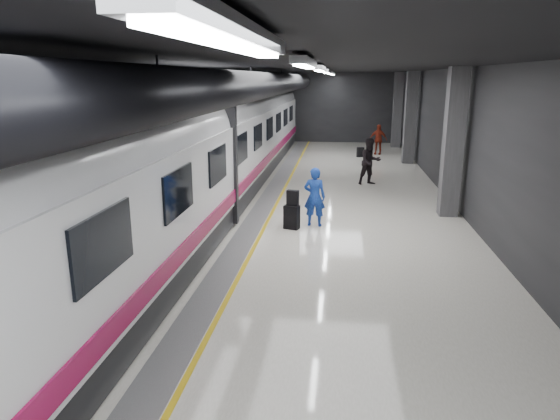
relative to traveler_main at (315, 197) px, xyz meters
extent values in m
plane|color=white|center=(-0.46, -0.34, -0.86)|extent=(40.00, 40.00, 0.00)
cube|color=black|center=(-0.46, -0.34, 3.64)|extent=(10.00, 40.00, 0.02)
cube|color=#28282B|center=(-0.46, 19.66, 1.39)|extent=(10.00, 0.02, 4.50)
cube|color=#28282B|center=(-5.46, -0.34, 1.39)|extent=(0.02, 40.00, 4.50)
cube|color=#28282B|center=(4.54, -0.34, 1.39)|extent=(0.02, 40.00, 4.50)
cube|color=slate|center=(-1.81, -0.34, -0.85)|extent=(0.65, 39.80, 0.01)
cube|color=gold|center=(-1.41, -0.34, -0.85)|extent=(0.10, 39.80, 0.01)
cylinder|color=black|center=(-1.76, -0.34, 3.09)|extent=(0.80, 38.00, 0.80)
cube|color=silver|center=(0.14, -11.34, 3.54)|extent=(0.22, 2.60, 0.10)
cube|color=silver|center=(0.14, -6.34, 3.54)|extent=(0.22, 2.60, 0.10)
cube|color=silver|center=(0.14, -1.34, 3.54)|extent=(0.22, 2.60, 0.10)
cube|color=silver|center=(0.14, 3.66, 3.54)|extent=(0.22, 2.60, 0.10)
cube|color=silver|center=(0.14, 8.66, 3.54)|extent=(0.22, 2.60, 0.10)
cube|color=silver|center=(0.14, 13.66, 3.54)|extent=(0.22, 2.60, 0.10)
cube|color=silver|center=(0.14, 17.66, 3.54)|extent=(0.22, 2.60, 0.10)
cube|color=#515154|center=(4.09, 1.66, 1.39)|extent=(0.55, 0.55, 4.50)
cube|color=#515154|center=(4.09, 11.66, 1.39)|extent=(0.55, 0.55, 4.50)
cube|color=#515154|center=(4.09, 17.66, 1.39)|extent=(0.55, 0.55, 4.50)
cube|color=black|center=(-3.71, -0.34, -0.51)|extent=(2.80, 38.00, 0.60)
cube|color=white|center=(-3.71, -0.34, 0.89)|extent=(2.90, 38.00, 2.20)
cylinder|color=white|center=(-3.71, -0.34, 1.84)|extent=(2.80, 38.00, 2.80)
cube|color=maroon|center=(-2.24, -0.34, 0.09)|extent=(0.04, 38.00, 0.35)
cube|color=black|center=(-3.71, -0.34, 1.14)|extent=(3.05, 0.25, 3.80)
cube|color=black|center=(-2.24, -8.34, 1.29)|extent=(0.05, 1.60, 0.85)
cube|color=black|center=(-2.24, -5.34, 1.29)|extent=(0.05, 1.60, 0.85)
cube|color=black|center=(-2.24, -2.34, 1.29)|extent=(0.05, 1.60, 0.85)
cube|color=black|center=(-2.24, 0.66, 1.29)|extent=(0.05, 1.60, 0.85)
cube|color=black|center=(-2.24, 3.66, 1.29)|extent=(0.05, 1.60, 0.85)
cube|color=black|center=(-2.24, 6.66, 1.29)|extent=(0.05, 1.60, 0.85)
cube|color=black|center=(-2.24, 9.66, 1.29)|extent=(0.05, 1.60, 0.85)
cube|color=black|center=(-2.24, 12.66, 1.29)|extent=(0.05, 1.60, 0.85)
cube|color=black|center=(-2.24, 15.66, 1.29)|extent=(0.05, 1.60, 0.85)
imported|color=blue|center=(0.00, 0.00, 0.00)|extent=(0.67, 0.48, 1.72)
cube|color=black|center=(-0.62, -0.40, -0.52)|extent=(0.48, 0.38, 0.68)
cube|color=black|center=(-0.60, -0.38, 0.04)|extent=(0.36, 0.24, 0.44)
imported|color=black|center=(1.89, 6.04, 0.08)|extent=(1.11, 1.01, 1.87)
imported|color=maroon|center=(2.79, 14.44, -0.03)|extent=(1.04, 0.62, 1.67)
cube|color=black|center=(1.79, 13.28, -0.59)|extent=(0.42, 0.33, 0.53)
camera|label=1|loc=(0.69, -13.99, 3.33)|focal=32.00mm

